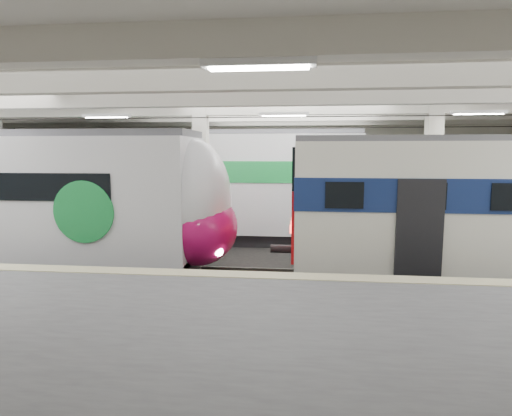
# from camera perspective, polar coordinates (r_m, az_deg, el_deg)

# --- Properties ---
(station_hall) EXTENTS (36.00, 24.00, 5.75)m
(station_hall) POSITION_cam_1_polar(r_m,az_deg,el_deg) (10.40, 2.78, 4.79)
(station_hall) COLOR black
(station_hall) RESTS_ON ground
(modern_emu) EXTENTS (13.43, 2.77, 4.35)m
(modern_emu) POSITION_cam_1_polar(r_m,az_deg,el_deg) (14.61, -27.15, 0.41)
(modern_emu) COLOR silver
(modern_emu) RESTS_ON ground
(far_train) EXTENTS (14.48, 2.97, 4.60)m
(far_train) POSITION_cam_1_polar(r_m,az_deg,el_deg) (18.34, -9.45, 3.14)
(far_train) COLOR silver
(far_train) RESTS_ON ground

